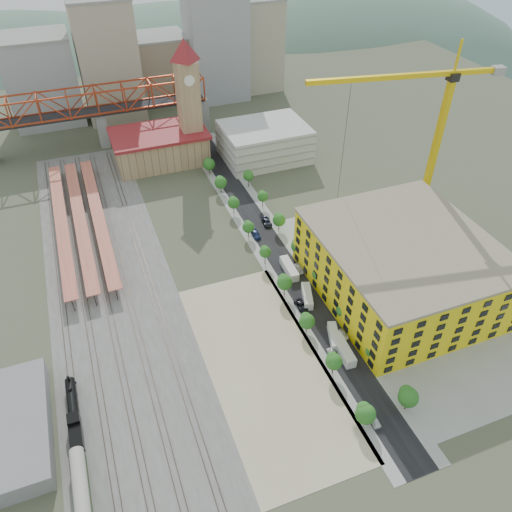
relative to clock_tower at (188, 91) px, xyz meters
name	(u,v)px	position (x,y,z in m)	size (l,w,h in m)	color
ground	(239,282)	(-8.00, -79.99, -28.70)	(400.00, 400.00, 0.00)	#474C38
ballast_strip	(108,274)	(-44.00, -62.49, -28.67)	(36.00, 165.00, 0.06)	#605E59
dirt_lot	(265,364)	(-12.00, -111.49, -28.67)	(28.00, 67.00, 0.06)	tan
street_asphalt	(269,242)	(8.00, -64.99, -28.67)	(12.00, 170.00, 0.06)	black
sidewalk_west	(254,246)	(2.50, -64.99, -28.68)	(3.00, 170.00, 0.04)	gray
sidewalk_east	(285,238)	(13.50, -64.99, -28.68)	(3.00, 170.00, 0.04)	gray
construction_pad	(405,288)	(37.00, -99.99, -28.67)	(50.00, 90.00, 0.06)	gray
rail_tracks	(102,275)	(-45.80, -62.49, -28.55)	(26.56, 160.00, 0.18)	#382B23
platform_canopies	(80,219)	(-49.00, -34.99, -24.70)	(16.00, 80.00, 4.12)	#D77352
station_hall	(160,147)	(-13.00, 2.01, -22.03)	(38.00, 24.00, 13.10)	tan
clock_tower	(188,91)	(0.00, 0.00, 0.00)	(12.00, 12.00, 52.00)	tan
parking_garage	(264,142)	(28.00, -9.99, -21.70)	(34.00, 26.00, 14.00)	silver
truss_bridge	(97,104)	(-33.00, 25.01, -9.83)	(94.00, 9.60, 25.60)	gray
construction_building	(402,266)	(34.00, -99.99, -19.29)	(44.60, 50.60, 18.80)	yellow
street_trees	(281,260)	(8.00, -74.99, -28.70)	(15.40, 124.40, 8.00)	#205A1B
skyline	(155,58)	(-0.53, 62.32, -5.89)	(133.00, 46.00, 60.00)	#9EA0A3
distant_hills	(187,139)	(37.28, 180.01, -108.23)	(647.00, 264.00, 227.00)	#4C6B59
locomotive	(74,411)	(-58.00, -109.72, -26.78)	(2.66, 20.53, 5.13)	black
coach	(82,491)	(-58.00, -129.62, -25.84)	(2.95, 17.11, 5.37)	#2D3C20
tower_crane	(429,123)	(54.55, -74.12, 9.26)	(57.04, 12.26, 61.50)	yellow
site_trailer_a	(343,350)	(8.00, -115.27, -27.29)	(2.70, 10.26, 2.81)	silver
site_trailer_b	(334,336)	(8.00, -110.21, -27.51)	(2.28, 8.68, 2.38)	silver
site_trailer_c	(307,296)	(8.00, -93.90, -27.43)	(2.44, 9.27, 2.54)	silver
site_trailer_d	(289,269)	(8.00, -81.13, -27.33)	(2.64, 10.02, 2.74)	silver
car_0	(374,420)	(5.00, -135.21, -27.93)	(1.82, 4.52, 1.54)	white
car_1	(332,355)	(5.00, -115.20, -28.00)	(1.48, 4.23, 1.39)	gray
car_2	(301,306)	(5.00, -96.35, -27.95)	(2.48, 5.38, 1.49)	black
car_3	(256,234)	(5.00, -60.44, -27.90)	(2.22, 5.46, 1.58)	navy
car_4	(343,334)	(11.00, -110.13, -28.04)	(1.55, 3.84, 1.31)	white
car_5	(299,269)	(11.00, -81.61, -27.93)	(1.63, 4.68, 1.54)	#A6A7AC
car_6	(267,222)	(11.00, -55.31, -27.90)	(2.64, 5.73, 1.59)	black
car_7	(267,222)	(11.00, -55.00, -27.98)	(2.00, 4.91, 1.43)	navy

